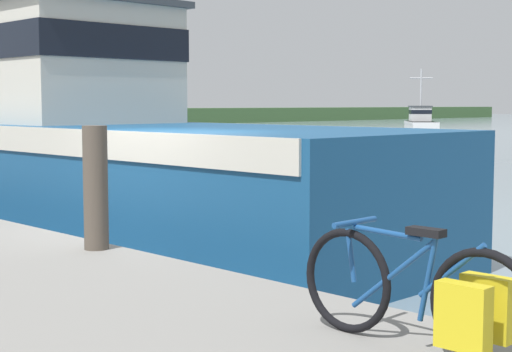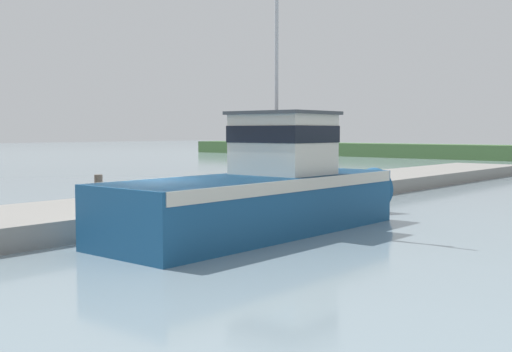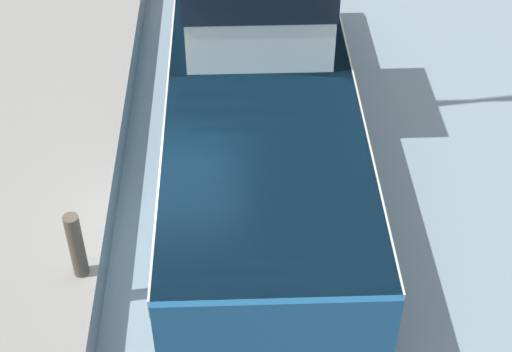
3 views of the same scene
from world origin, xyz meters
name	(u,v)px [view 3 (image 3 of 3)]	position (x,y,z in m)	size (l,w,h in m)	color
ground_plane	(173,256)	(0.00, 0.00, 0.00)	(320.00, 320.00, 0.00)	gray
fishing_boat_main	(260,82)	(1.78, 3.64, 1.45)	(3.87, 13.90, 9.67)	navy
mooring_post	(76,246)	(-1.47, -1.05, 1.42)	(0.26, 0.26, 1.32)	#51473D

